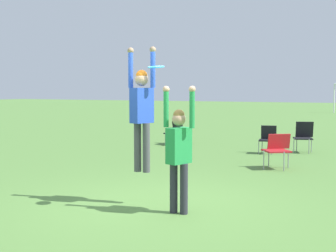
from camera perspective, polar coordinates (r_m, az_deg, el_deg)
name	(u,v)px	position (r m, az deg, el deg)	size (l,w,h in m)	color
ground_plane	(155,205)	(7.79, -1.63, -9.61)	(120.00, 120.00, 0.00)	#56843D
person_jumping	(142,107)	(7.65, -3.22, 2.37)	(0.52, 0.41, 2.05)	#4C4C51
person_defending	(179,147)	(7.10, 1.33, -2.61)	(0.54, 0.43, 1.95)	#2D2D38
frisbee	(156,67)	(7.21, -1.48, 7.21)	(0.26, 0.26, 0.05)	#2D9EDB
camping_chair_0	(304,135)	(14.61, 16.20, -1.02)	(0.65, 0.71, 0.92)	gray
camping_chair_1	(176,131)	(16.01, 0.95, -0.65)	(0.75, 0.81, 0.77)	gray
camping_chair_3	(277,148)	(11.52, 13.18, -2.59)	(0.78, 0.86, 0.82)	gray
camping_chair_4	(268,137)	(14.12, 12.06, -1.33)	(0.53, 0.57, 0.82)	gray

